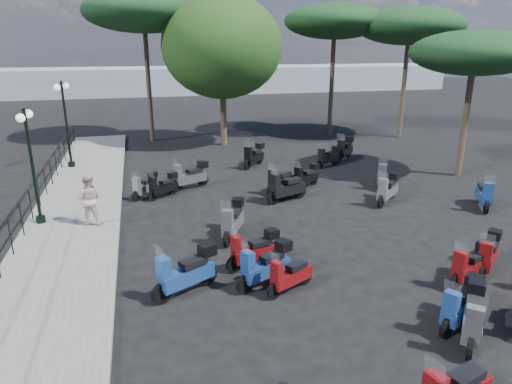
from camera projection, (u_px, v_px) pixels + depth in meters
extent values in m
plane|color=black|center=(288.00, 241.00, 13.92)|extent=(120.00, 120.00, 0.00)
cube|color=#615E5C|center=(73.00, 223.00, 15.11)|extent=(3.00, 30.00, 0.15)
cylinder|color=black|center=(10.00, 236.00, 12.53)|extent=(0.04, 0.04, 1.10)
cylinder|color=black|center=(21.00, 219.00, 13.79)|extent=(0.04, 0.04, 1.10)
cylinder|color=black|center=(31.00, 204.00, 15.05)|extent=(0.04, 0.04, 1.10)
cylinder|color=black|center=(38.00, 192.00, 16.30)|extent=(0.04, 0.04, 1.10)
cylinder|color=black|center=(45.00, 181.00, 17.56)|extent=(0.04, 0.04, 1.10)
cylinder|color=black|center=(51.00, 172.00, 18.82)|extent=(0.04, 0.04, 1.10)
cylinder|color=black|center=(56.00, 164.00, 20.08)|extent=(0.04, 0.04, 1.10)
cylinder|color=black|center=(60.00, 157.00, 21.34)|extent=(0.04, 0.04, 1.10)
cylinder|color=black|center=(64.00, 150.00, 22.60)|extent=(0.04, 0.04, 1.10)
cylinder|color=black|center=(68.00, 145.00, 23.86)|extent=(0.04, 0.04, 1.10)
cylinder|color=black|center=(71.00, 140.00, 25.12)|extent=(0.04, 0.04, 1.10)
cylinder|color=black|center=(74.00, 135.00, 26.37)|extent=(0.04, 0.04, 1.10)
cube|color=black|center=(24.00, 195.00, 14.25)|extent=(0.04, 26.00, 0.04)
cube|color=black|center=(26.00, 211.00, 14.42)|extent=(0.04, 26.00, 0.04)
cylinder|color=black|center=(41.00, 219.00, 14.95)|extent=(0.30, 0.30, 0.22)
cylinder|color=black|center=(33.00, 168.00, 14.41)|extent=(0.10, 0.10, 3.73)
cylinder|color=black|center=(24.00, 113.00, 13.87)|extent=(0.10, 0.84, 0.04)
sphere|color=white|center=(29.00, 114.00, 14.29)|extent=(0.26, 0.26, 0.26)
sphere|color=white|center=(20.00, 118.00, 13.51)|extent=(0.26, 0.26, 0.26)
cylinder|color=black|center=(72.00, 164.00, 21.74)|extent=(0.32, 0.32, 0.24)
cylinder|color=black|center=(67.00, 125.00, 21.15)|extent=(0.11, 0.11, 3.99)
cylinder|color=black|center=(61.00, 84.00, 20.58)|extent=(0.30, 0.87, 0.04)
sphere|color=white|center=(66.00, 86.00, 21.04)|extent=(0.28, 0.28, 0.28)
sphere|color=white|center=(57.00, 87.00, 20.19)|extent=(0.28, 0.28, 0.28)
imported|color=beige|center=(89.00, 199.00, 14.63)|extent=(0.96, 0.83, 1.68)
cylinder|color=black|center=(245.00, 284.00, 10.96)|extent=(0.48, 0.30, 0.49)
cylinder|color=black|center=(283.00, 269.00, 11.70)|extent=(0.48, 0.30, 0.49)
cube|color=#224896|center=(266.00, 269.00, 11.30)|extent=(1.34, 0.87, 0.34)
cube|color=black|center=(271.00, 257.00, 11.32)|extent=(0.68, 0.53, 0.14)
cube|color=#224896|center=(248.00, 265.00, 10.87)|extent=(0.33, 0.37, 0.71)
plane|color=white|center=(246.00, 249.00, 10.69)|extent=(0.24, 0.38, 0.38)
cube|color=black|center=(284.00, 245.00, 11.51)|extent=(0.45, 0.44, 0.26)
cylinder|color=black|center=(162.00, 293.00, 10.52)|extent=(0.51, 0.34, 0.52)
cylinder|color=black|center=(207.00, 275.00, 11.35)|extent=(0.51, 0.34, 0.52)
cube|color=#224896|center=(187.00, 276.00, 10.91)|extent=(1.42, 0.98, 0.37)
cube|color=black|center=(193.00, 262.00, 10.93)|extent=(0.73, 0.59, 0.15)
cube|color=#224896|center=(164.00, 273.00, 10.42)|extent=(0.36, 0.40, 0.76)
plane|color=white|center=(160.00, 254.00, 10.22)|extent=(0.27, 0.40, 0.40)
cube|color=black|center=(207.00, 249.00, 11.15)|extent=(0.49, 0.48, 0.28)
cylinder|color=black|center=(234.00, 264.00, 11.96)|extent=(0.47, 0.22, 0.46)
cylinder|color=black|center=(271.00, 254.00, 12.53)|extent=(0.47, 0.22, 0.46)
cube|color=maroon|center=(254.00, 253.00, 12.21)|extent=(1.29, 0.67, 0.33)
cube|color=black|center=(260.00, 242.00, 12.21)|extent=(0.63, 0.44, 0.13)
cube|color=maroon|center=(236.00, 248.00, 11.86)|extent=(0.28, 0.34, 0.67)
plane|color=white|center=(234.00, 233.00, 11.70)|extent=(0.18, 0.37, 0.36)
cube|color=black|center=(272.00, 234.00, 12.35)|extent=(0.40, 0.39, 0.25)
cylinder|color=black|center=(152.00, 196.00, 17.38)|extent=(0.39, 0.33, 0.43)
cylinder|color=black|center=(173.00, 189.00, 18.18)|extent=(0.39, 0.33, 0.43)
cube|color=black|center=(164.00, 188.00, 17.76)|extent=(1.10, 0.94, 0.30)
cube|color=black|center=(166.00, 181.00, 17.80)|extent=(0.58, 0.54, 0.12)
cube|color=black|center=(153.00, 185.00, 17.31)|extent=(0.32, 0.33, 0.62)
plane|color=white|center=(151.00, 175.00, 17.14)|extent=(0.26, 0.31, 0.33)
cube|color=black|center=(173.00, 175.00, 18.01)|extent=(0.41, 0.41, 0.23)
cylinder|color=black|center=(136.00, 196.00, 17.37)|extent=(0.34, 0.38, 0.42)
cylinder|color=black|center=(153.00, 188.00, 18.28)|extent=(0.34, 0.38, 0.42)
cube|color=gray|center=(145.00, 188.00, 17.82)|extent=(0.96, 1.08, 0.30)
cube|color=black|center=(147.00, 181.00, 17.87)|extent=(0.54, 0.58, 0.12)
cube|color=gray|center=(137.00, 185.00, 17.30)|extent=(0.33, 0.32, 0.62)
plane|color=white|center=(135.00, 176.00, 17.14)|extent=(0.30, 0.27, 0.33)
cube|color=black|center=(153.00, 175.00, 18.12)|extent=(0.41, 0.41, 0.23)
cube|color=black|center=(466.00, 376.00, 7.23)|extent=(0.69, 0.48, 0.15)
plane|color=white|center=(435.00, 370.00, 6.67)|extent=(0.19, 0.40, 0.39)
cylinder|color=black|center=(274.00, 291.00, 10.72)|extent=(0.42, 0.27, 0.43)
cylinder|color=black|center=(305.00, 276.00, 11.39)|extent=(0.42, 0.27, 0.43)
cube|color=maroon|center=(292.00, 277.00, 11.04)|extent=(1.17, 0.79, 0.30)
cube|color=black|center=(296.00, 266.00, 11.05)|extent=(0.60, 0.48, 0.12)
cube|color=maroon|center=(277.00, 274.00, 10.64)|extent=(0.29, 0.33, 0.62)
plane|color=white|center=(275.00, 259.00, 10.48)|extent=(0.21, 0.33, 0.33)
cylinder|color=black|center=(227.00, 239.00, 13.48)|extent=(0.33, 0.51, 0.51)
cylinder|color=black|center=(238.00, 223.00, 14.67)|extent=(0.33, 0.51, 0.51)
cube|color=gray|center=(233.00, 224.00, 14.06)|extent=(0.95, 1.40, 0.36)
cube|color=black|center=(234.00, 213.00, 14.14)|extent=(0.57, 0.72, 0.15)
cube|color=gray|center=(227.00, 222.00, 13.40)|extent=(0.39, 0.35, 0.75)
plane|color=white|center=(227.00, 207.00, 13.19)|extent=(0.40, 0.26, 0.40)
cube|color=black|center=(238.00, 202.00, 14.47)|extent=(0.47, 0.48, 0.28)
cylinder|color=black|center=(271.00, 190.00, 18.03)|extent=(0.45, 0.35, 0.48)
cylinder|color=black|center=(290.00, 183.00, 18.88)|extent=(0.45, 0.35, 0.48)
cube|color=black|center=(281.00, 182.00, 18.44)|extent=(1.27, 1.00, 0.34)
cube|color=black|center=(284.00, 174.00, 18.47)|extent=(0.66, 0.58, 0.14)
cube|color=black|center=(272.00, 178.00, 17.95)|extent=(0.35, 0.37, 0.70)
plane|color=white|center=(272.00, 167.00, 17.76)|extent=(0.28, 0.36, 0.37)
cylinder|color=black|center=(176.00, 186.00, 18.47)|extent=(0.51, 0.31, 0.51)
cylinder|color=black|center=(203.00, 180.00, 19.25)|extent=(0.51, 0.31, 0.51)
cube|color=#515358|center=(191.00, 178.00, 18.83)|extent=(1.40, 0.91, 0.36)
cube|color=black|center=(194.00, 170.00, 18.85)|extent=(0.71, 0.56, 0.15)
cube|color=#515358|center=(178.00, 174.00, 18.37)|extent=(0.35, 0.39, 0.74)
plane|color=white|center=(176.00, 162.00, 18.19)|extent=(0.25, 0.40, 0.39)
cube|color=black|center=(203.00, 164.00, 19.05)|extent=(0.47, 0.46, 0.28)
cylinder|color=black|center=(446.00, 328.00, 9.30)|extent=(0.45, 0.31, 0.46)
cylinder|color=black|center=(470.00, 306.00, 10.06)|extent=(0.45, 0.31, 0.46)
cube|color=#224896|center=(461.00, 308.00, 9.66)|extent=(1.26, 0.90, 0.33)
cube|color=black|center=(466.00, 294.00, 9.68)|extent=(0.65, 0.54, 0.14)
cube|color=#224896|center=(451.00, 307.00, 9.21)|extent=(0.33, 0.36, 0.68)
plane|color=white|center=(453.00, 289.00, 9.04)|extent=(0.25, 0.36, 0.36)
cube|color=black|center=(474.00, 281.00, 9.88)|extent=(0.44, 0.43, 0.25)
cylinder|color=black|center=(456.00, 282.00, 11.08)|extent=(0.46, 0.26, 0.46)
cylinder|color=black|center=(480.00, 268.00, 11.74)|extent=(0.46, 0.26, 0.46)
cube|color=maroon|center=(470.00, 268.00, 11.39)|extent=(1.28, 0.78, 0.33)
cube|color=black|center=(475.00, 257.00, 11.40)|extent=(0.64, 0.49, 0.13)
cube|color=maroon|center=(460.00, 265.00, 10.99)|extent=(0.31, 0.35, 0.67)
plane|color=white|center=(461.00, 249.00, 10.82)|extent=(0.21, 0.37, 0.36)
cube|color=black|center=(484.00, 246.00, 11.56)|extent=(0.42, 0.41, 0.25)
cylinder|color=black|center=(274.00, 196.00, 17.35)|extent=(0.43, 0.33, 0.45)
cylinder|color=black|center=(292.00, 189.00, 18.15)|extent=(0.43, 0.33, 0.45)
cube|color=#515358|center=(284.00, 188.00, 17.73)|extent=(1.20, 0.95, 0.32)
cube|color=black|center=(287.00, 180.00, 17.76)|extent=(0.63, 0.55, 0.13)
cube|color=#515358|center=(275.00, 184.00, 17.27)|extent=(0.33, 0.35, 0.66)
plane|color=white|center=(275.00, 174.00, 17.10)|extent=(0.26, 0.34, 0.35)
cylinder|color=black|center=(273.00, 198.00, 16.99)|extent=(0.54, 0.30, 0.53)
cylinder|color=black|center=(300.00, 191.00, 17.74)|extent=(0.54, 0.30, 0.53)
cube|color=black|center=(288.00, 189.00, 17.33)|extent=(1.48, 0.88, 0.38)
cube|color=black|center=(292.00, 181.00, 17.34)|extent=(0.74, 0.55, 0.16)
cube|color=black|center=(275.00, 184.00, 16.88)|extent=(0.35, 0.40, 0.78)
plane|color=white|center=(274.00, 172.00, 16.69)|extent=(0.24, 0.42, 0.41)
cylinder|color=black|center=(247.00, 165.00, 21.69)|extent=(0.42, 0.44, 0.50)
cylinder|color=black|center=(260.00, 159.00, 22.74)|extent=(0.42, 0.44, 0.50)
cube|color=black|center=(254.00, 158.00, 22.20)|extent=(1.19, 1.24, 0.36)
cube|color=black|center=(256.00, 151.00, 22.26)|extent=(0.66, 0.68, 0.15)
cube|color=black|center=(248.00, 154.00, 21.61)|extent=(0.39, 0.38, 0.73)
plane|color=white|center=(247.00, 145.00, 21.41)|extent=(0.35, 0.33, 0.39)
cube|color=black|center=(260.00, 146.00, 22.55)|extent=(0.49, 0.49, 0.27)
cylinder|color=black|center=(470.00, 348.00, 8.66)|extent=(0.40, 0.44, 0.49)
cylinder|color=black|center=(472.00, 315.00, 9.71)|extent=(0.40, 0.44, 0.49)
cube|color=gray|center=(472.00, 321.00, 9.17)|extent=(1.14, 1.24, 0.35)
cube|color=black|center=(475.00, 304.00, 9.23)|extent=(0.64, 0.67, 0.14)
cube|color=gray|center=(473.00, 324.00, 8.59)|extent=(0.38, 0.37, 0.72)
plane|color=white|center=(477.00, 304.00, 8.39)|extent=(0.35, 0.32, 0.38)
cube|color=black|center=(477.00, 287.00, 9.53)|extent=(0.48, 0.48, 0.27)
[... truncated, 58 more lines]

